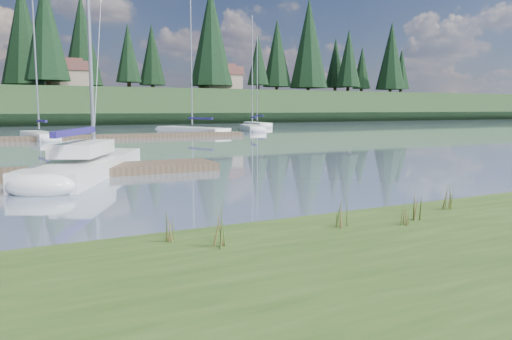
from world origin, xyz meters
TOP-DOWN VIEW (x-y plane):
  - ground at (0.00, 30.00)m, footprint 200.00×200.00m
  - ridge at (0.00, 73.00)m, footprint 200.00×20.00m
  - sailboat_main at (-0.23, 9.91)m, footprint 5.90×9.67m
  - dock_far at (2.00, 30.00)m, footprint 26.00×2.20m
  - sailboat_bg_2 at (-0.79, 31.88)m, footprint 2.57×7.40m
  - sailboat_bg_3 at (12.34, 35.68)m, footprint 4.98×9.64m
  - sailboat_bg_4 at (20.28, 37.97)m, footprint 3.83×8.11m
  - sailboat_bg_5 at (25.54, 47.23)m, footprint 2.80×8.02m
  - weed_0 at (-0.46, -2.69)m, footprint 0.17×0.14m
  - weed_1 at (1.77, -2.51)m, footprint 0.17×0.14m
  - weed_2 at (3.24, -2.67)m, footprint 0.17×0.14m
  - weed_3 at (-1.05, -2.09)m, footprint 0.17×0.14m
  - weed_4 at (2.86, -2.85)m, footprint 0.17×0.14m
  - weed_5 at (4.50, -2.25)m, footprint 0.17×0.14m
  - mud_lip at (0.00, -1.60)m, footprint 60.00×0.50m
  - conifer_4 at (3.00, 66.00)m, footprint 6.16×6.16m
  - conifer_5 at (15.00, 70.00)m, footprint 3.96×3.96m
  - conifer_6 at (28.00, 68.00)m, footprint 7.04×7.04m
  - conifer_7 at (42.00, 71.00)m, footprint 5.28×5.28m
  - conifer_8 at (55.00, 67.00)m, footprint 4.62×4.62m
  - conifer_9 at (68.00, 70.00)m, footprint 5.94×5.94m
  - house_1 at (6.00, 71.00)m, footprint 6.30×5.30m
  - house_2 at (30.00, 69.00)m, footprint 6.30×5.30m

SIDE VIEW (x-z plane):
  - ground at x=0.00m, z-range 0.00..0.00m
  - mud_lip at x=0.00m, z-range 0.00..0.14m
  - dock_far at x=2.00m, z-range 0.00..0.30m
  - sailboat_bg_5 at x=25.54m, z-range -5.31..5.95m
  - sailboat_bg_3 at x=12.34m, z-range -6.62..7.26m
  - sailboat_bg_4 at x=20.28m, z-range -5.57..6.22m
  - sailboat_bg_2 at x=-0.79m, z-range -5.16..5.82m
  - sailboat_main at x=-0.23m, z-range -6.57..7.41m
  - weed_4 at x=2.86m, z-range 0.31..0.75m
  - weed_1 at x=1.77m, z-range 0.30..0.88m
  - weed_5 at x=4.50m, z-range 0.30..0.89m
  - weed_3 at x=-1.05m, z-range 0.30..0.92m
  - weed_2 at x=3.24m, z-range 0.30..0.93m
  - weed_0 at x=-0.46m, z-range 0.29..1.01m
  - ridge at x=0.00m, z-range 0.00..5.00m
  - house_1 at x=6.00m, z-range 4.99..9.64m
  - house_2 at x=30.00m, z-range 4.99..9.64m
  - conifer_5 at x=15.00m, z-range 5.65..16.00m
  - conifer_8 at x=55.00m, z-range 5.62..17.40m
  - conifer_7 at x=42.00m, z-range 5.59..18.79m
  - conifer_9 at x=68.00m, z-range 5.55..20.18m
  - conifer_4 at x=3.00m, z-range 5.54..20.64m
  - conifer_6 at x=28.00m, z-range 5.49..22.49m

